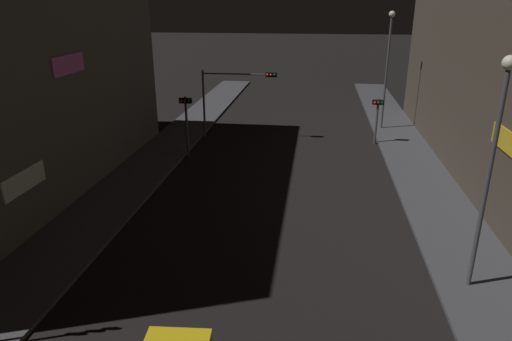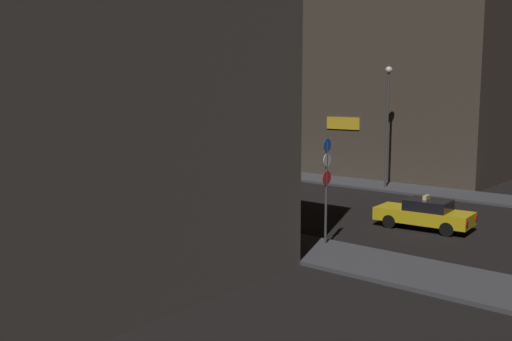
{
  "view_description": "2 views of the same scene",
  "coord_description": "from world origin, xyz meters",
  "px_view_note": "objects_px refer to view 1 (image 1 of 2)",
  "views": [
    {
      "loc": [
        1.98,
        0.57,
        9.62
      ],
      "look_at": [
        -0.53,
        19.24,
        2.64
      ],
      "focal_mm": 32.18,
      "sensor_mm": 36.0,
      "label": 1
    },
    {
      "loc": [
        -26.58,
        -2.32,
        6.36
      ],
      "look_at": [
        -1.58,
        18.93,
        1.9
      ],
      "focal_mm": 39.75,
      "sensor_mm": 36.0,
      "label": 2
    }
  ],
  "objects_px": {
    "traffic_light_overhead": "(233,89)",
    "traffic_light_left_kerb": "(186,115)",
    "street_lamp_far_block": "(388,57)",
    "street_lamp_near_block": "(494,148)",
    "traffic_light_right_kerb": "(377,111)"
  },
  "relations": [
    {
      "from": "traffic_light_overhead",
      "to": "street_lamp_near_block",
      "type": "xyz_separation_m",
      "value": [
        11.67,
        -17.56,
        1.55
      ]
    },
    {
      "from": "traffic_light_overhead",
      "to": "street_lamp_far_block",
      "type": "bearing_deg",
      "value": 19.97
    },
    {
      "from": "traffic_light_overhead",
      "to": "traffic_light_left_kerb",
      "type": "bearing_deg",
      "value": -114.93
    },
    {
      "from": "traffic_light_overhead",
      "to": "street_lamp_near_block",
      "type": "height_order",
      "value": "street_lamp_near_block"
    },
    {
      "from": "traffic_light_overhead",
      "to": "traffic_light_left_kerb",
      "type": "relative_size",
      "value": 1.36
    },
    {
      "from": "traffic_light_left_kerb",
      "to": "street_lamp_near_block",
      "type": "distance_m",
      "value": 19.06
    },
    {
      "from": "street_lamp_far_block",
      "to": "traffic_light_overhead",
      "type": "bearing_deg",
      "value": -160.03
    },
    {
      "from": "traffic_light_right_kerb",
      "to": "traffic_light_left_kerb",
      "type": "bearing_deg",
      "value": -159.6
    },
    {
      "from": "traffic_light_right_kerb",
      "to": "street_lamp_near_block",
      "type": "relative_size",
      "value": 0.41
    },
    {
      "from": "traffic_light_left_kerb",
      "to": "street_lamp_far_block",
      "type": "bearing_deg",
      "value": 33.2
    },
    {
      "from": "street_lamp_near_block",
      "to": "street_lamp_far_block",
      "type": "distance_m",
      "value": 21.63
    },
    {
      "from": "street_lamp_near_block",
      "to": "street_lamp_far_block",
      "type": "xyz_separation_m",
      "value": [
        -0.48,
        21.62,
        0.41
      ]
    },
    {
      "from": "traffic_light_overhead",
      "to": "street_lamp_far_block",
      "type": "relative_size",
      "value": 0.62
    },
    {
      "from": "traffic_light_right_kerb",
      "to": "street_lamp_far_block",
      "type": "height_order",
      "value": "street_lamp_far_block"
    },
    {
      "from": "traffic_light_right_kerb",
      "to": "street_lamp_far_block",
      "type": "bearing_deg",
      "value": 77.26
    }
  ]
}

